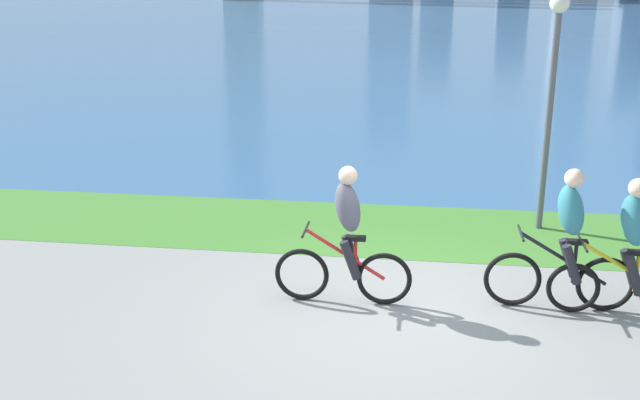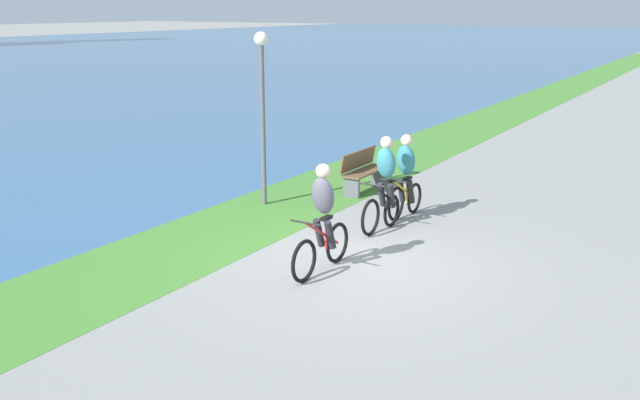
{
  "view_description": "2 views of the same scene",
  "coord_description": "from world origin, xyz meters",
  "views": [
    {
      "loc": [
        0.26,
        -7.96,
        3.92
      ],
      "look_at": [
        -0.94,
        0.85,
        1.07
      ],
      "focal_mm": 41.84,
      "sensor_mm": 36.0,
      "label": 1
    },
    {
      "loc": [
        -9.37,
        -5.11,
        3.95
      ],
      "look_at": [
        -0.4,
        0.32,
        1.09
      ],
      "focal_mm": 39.72,
      "sensor_mm": 36.0,
      "label": 2
    }
  ],
  "objects": [
    {
      "name": "lamppost_tall",
      "position": [
        2.14,
        3.2,
        2.32
      ],
      "size": [
        0.28,
        0.28,
        3.5
      ],
      "color": "#595960",
      "rests_on": "ground"
    },
    {
      "name": "grass_strip_bayside",
      "position": [
        0.0,
        2.81,
        0.0
      ],
      "size": [
        120.0,
        2.41,
        0.01
      ],
      "primitive_type": "cube",
      "color": "#478433",
      "rests_on": "ground"
    },
    {
      "name": "cyclist_distant_rear",
      "position": [
        2.67,
        0.28,
        0.83
      ],
      "size": [
        1.65,
        0.52,
        1.65
      ],
      "color": "black",
      "rests_on": "ground"
    },
    {
      "name": "ground_plane",
      "position": [
        0.0,
        0.0,
        0.0
      ],
      "size": [
        300.0,
        300.0,
        0.0
      ],
      "primitive_type": "plane",
      "color": "gray"
    },
    {
      "name": "cyclist_trailing",
      "position": [
        1.99,
        0.37,
        0.84
      ],
      "size": [
        1.73,
        0.52,
        1.71
      ],
      "color": "black",
      "rests_on": "ground"
    },
    {
      "name": "cyclist_lead",
      "position": [
        -0.54,
        0.19,
        0.84
      ],
      "size": [
        1.65,
        0.52,
        1.7
      ],
      "color": "black",
      "rests_on": "ground"
    },
    {
      "name": "bay_water_surface",
      "position": [
        0.0,
        44.36,
        0.0
      ],
      "size": [
        300.0,
        80.69,
        0.0
      ],
      "primitive_type": "cube",
      "color": "#386693",
      "rests_on": "ground"
    }
  ]
}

